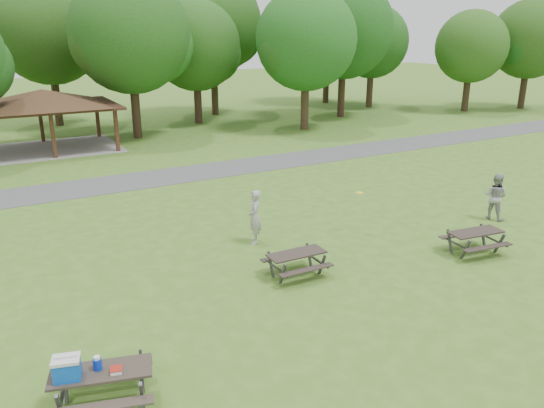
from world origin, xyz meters
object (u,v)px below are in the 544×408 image
at_px(picnic_table_near, 91,375).
at_px(frisbee_catcher, 495,197).
at_px(frisbee_thrower, 255,217).
at_px(picnic_table_middle, 297,258).

bearing_deg(picnic_table_near, frisbee_catcher, 12.49).
bearing_deg(frisbee_thrower, picnic_table_near, -23.47).
bearing_deg(picnic_table_middle, frisbee_catcher, 2.94).
relative_size(frisbee_thrower, frisbee_catcher, 1.04).
bearing_deg(frisbee_thrower, picnic_table_middle, 22.58).
relative_size(picnic_table_middle, frisbee_thrower, 0.95).
xyz_separation_m(picnic_table_near, picnic_table_middle, (6.79, 3.15, -0.21)).
height_order(picnic_table_middle, frisbee_catcher, frisbee_catcher).
bearing_deg(frisbee_catcher, picnic_table_middle, 75.77).
bearing_deg(picnic_table_near, frisbee_thrower, 41.71).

